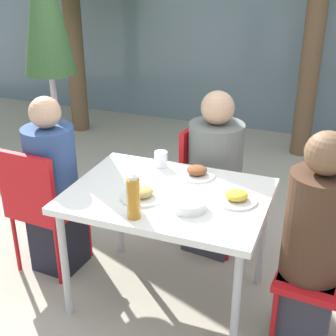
{
  "coord_description": "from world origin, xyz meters",
  "views": [
    {
      "loc": [
        0.83,
        -2.15,
        1.94
      ],
      "look_at": [
        0.0,
        0.0,
        0.88
      ],
      "focal_mm": 50.0,
      "sensor_mm": 36.0,
      "label": 1
    }
  ],
  "objects_px": {
    "chair_right": "(323,256)",
    "closed_umbrella": "(45,15)",
    "salad_bowl": "(189,204)",
    "person_left": "(54,191)",
    "bottle": "(133,198)",
    "chair_far": "(207,176)",
    "drinking_cup": "(161,159)",
    "person_right": "(312,251)",
    "chair_left": "(40,201)",
    "person_far": "(214,179)"
  },
  "relations": [
    {
      "from": "chair_far",
      "to": "person_far",
      "type": "relative_size",
      "value": 0.76
    },
    {
      "from": "person_left",
      "to": "chair_far",
      "type": "height_order",
      "value": "person_left"
    },
    {
      "from": "person_right",
      "to": "salad_bowl",
      "type": "relative_size",
      "value": 6.46
    },
    {
      "from": "closed_umbrella",
      "to": "salad_bowl",
      "type": "distance_m",
      "value": 1.68
    },
    {
      "from": "bottle",
      "to": "salad_bowl",
      "type": "bearing_deg",
      "value": 39.02
    },
    {
      "from": "person_left",
      "to": "bottle",
      "type": "bearing_deg",
      "value": -22.56
    },
    {
      "from": "chair_right",
      "to": "closed_umbrella",
      "type": "height_order",
      "value": "closed_umbrella"
    },
    {
      "from": "chair_left",
      "to": "closed_umbrella",
      "type": "distance_m",
      "value": 1.25
    },
    {
      "from": "chair_left",
      "to": "drinking_cup",
      "type": "height_order",
      "value": "chair_left"
    },
    {
      "from": "person_left",
      "to": "person_right",
      "type": "xyz_separation_m",
      "value": [
        1.6,
        -0.12,
        0.02
      ]
    },
    {
      "from": "chair_right",
      "to": "salad_bowl",
      "type": "relative_size",
      "value": 4.65
    },
    {
      "from": "closed_umbrella",
      "to": "bottle",
      "type": "height_order",
      "value": "closed_umbrella"
    },
    {
      "from": "chair_left",
      "to": "drinking_cup",
      "type": "xyz_separation_m",
      "value": [
        0.69,
        0.33,
        0.26
      ]
    },
    {
      "from": "bottle",
      "to": "drinking_cup",
      "type": "xyz_separation_m",
      "value": [
        -0.11,
        0.63,
        -0.06
      ]
    },
    {
      "from": "chair_left",
      "to": "person_far",
      "type": "relative_size",
      "value": 0.76
    },
    {
      "from": "person_far",
      "to": "drinking_cup",
      "type": "xyz_separation_m",
      "value": [
        -0.26,
        -0.34,
        0.24
      ]
    },
    {
      "from": "chair_right",
      "to": "chair_left",
      "type": "bearing_deg",
      "value": 5.66
    },
    {
      "from": "chair_right",
      "to": "person_right",
      "type": "bearing_deg",
      "value": 57.99
    },
    {
      "from": "person_left",
      "to": "bottle",
      "type": "xyz_separation_m",
      "value": [
        0.74,
        -0.37,
        0.28
      ]
    },
    {
      "from": "chair_far",
      "to": "salad_bowl",
      "type": "bearing_deg",
      "value": 17.78
    },
    {
      "from": "chair_left",
      "to": "person_right",
      "type": "distance_m",
      "value": 1.66
    },
    {
      "from": "person_right",
      "to": "bottle",
      "type": "relative_size",
      "value": 5.27
    },
    {
      "from": "chair_left",
      "to": "bottle",
      "type": "distance_m",
      "value": 0.91
    },
    {
      "from": "person_left",
      "to": "drinking_cup",
      "type": "height_order",
      "value": "person_left"
    },
    {
      "from": "chair_right",
      "to": "salad_bowl",
      "type": "xyz_separation_m",
      "value": [
        -0.69,
        -0.14,
        0.24
      ]
    },
    {
      "from": "bottle",
      "to": "drinking_cup",
      "type": "distance_m",
      "value": 0.64
    },
    {
      "from": "chair_left",
      "to": "chair_far",
      "type": "height_order",
      "value": "same"
    },
    {
      "from": "person_far",
      "to": "closed_umbrella",
      "type": "bearing_deg",
      "value": -80.0
    },
    {
      "from": "chair_right",
      "to": "closed_umbrella",
      "type": "bearing_deg",
      "value": -12.21
    },
    {
      "from": "person_left",
      "to": "chair_right",
      "type": "bearing_deg",
      "value": 2.44
    },
    {
      "from": "chair_left",
      "to": "chair_right",
      "type": "relative_size",
      "value": 1.0
    },
    {
      "from": "person_left",
      "to": "closed_umbrella",
      "type": "bearing_deg",
      "value": 123.52
    },
    {
      "from": "chair_far",
      "to": "closed_umbrella",
      "type": "bearing_deg",
      "value": -76.81
    },
    {
      "from": "chair_left",
      "to": "salad_bowl",
      "type": "height_order",
      "value": "chair_left"
    },
    {
      "from": "person_left",
      "to": "salad_bowl",
      "type": "distance_m",
      "value": 1.0
    },
    {
      "from": "bottle",
      "to": "chair_far",
      "type": "bearing_deg",
      "value": 85.62
    },
    {
      "from": "chair_right",
      "to": "person_right",
      "type": "height_order",
      "value": "person_right"
    },
    {
      "from": "chair_left",
      "to": "chair_right",
      "type": "distance_m",
      "value": 1.71
    },
    {
      "from": "person_far",
      "to": "salad_bowl",
      "type": "height_order",
      "value": "person_far"
    },
    {
      "from": "bottle",
      "to": "person_far",
      "type": "bearing_deg",
      "value": 81.11
    },
    {
      "from": "chair_right",
      "to": "salad_bowl",
      "type": "height_order",
      "value": "chair_right"
    },
    {
      "from": "closed_umbrella",
      "to": "drinking_cup",
      "type": "xyz_separation_m",
      "value": [
        0.95,
        -0.29,
        -0.79
      ]
    },
    {
      "from": "person_right",
      "to": "chair_left",
      "type": "bearing_deg",
      "value": 3.08
    },
    {
      "from": "person_right",
      "to": "person_left",
      "type": "bearing_deg",
      "value": 0.31
    },
    {
      "from": "person_far",
      "to": "salad_bowl",
      "type": "xyz_separation_m",
      "value": [
        0.08,
        -0.78,
        0.22
      ]
    },
    {
      "from": "chair_left",
      "to": "person_left",
      "type": "bearing_deg",
      "value": 57.99
    },
    {
      "from": "person_right",
      "to": "chair_far",
      "type": "distance_m",
      "value": 1.11
    },
    {
      "from": "person_far",
      "to": "bottle",
      "type": "distance_m",
      "value": 1.02
    },
    {
      "from": "chair_far",
      "to": "drinking_cup",
      "type": "bearing_deg",
      "value": -16.9
    },
    {
      "from": "person_right",
      "to": "person_far",
      "type": "relative_size",
      "value": 1.06
    }
  ]
}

